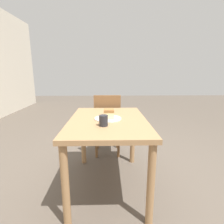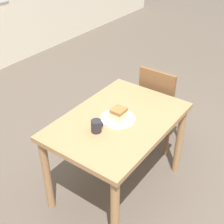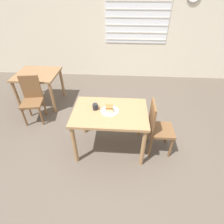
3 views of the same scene
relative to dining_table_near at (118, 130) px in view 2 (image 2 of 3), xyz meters
name	(u,v)px [view 2 (image 2 of 3)]	position (x,y,z in m)	size (l,w,h in m)	color
ground_plane	(144,191)	(0.10, -0.22, -0.62)	(14.00, 14.00, 0.00)	brown
dining_table_near	(118,130)	(0.00, 0.00, 0.00)	(1.08, 0.74, 0.73)	#9E754C
chair_near_window	(160,106)	(0.72, 0.01, -0.15)	(0.37, 0.37, 0.88)	brown
plate	(118,118)	(0.00, 0.00, 0.11)	(0.26, 0.26, 0.01)	white
cake_slice	(119,114)	(-0.01, -0.01, 0.16)	(0.10, 0.10, 0.09)	beige
coffee_mug	(97,126)	(-0.21, 0.04, 0.15)	(0.08, 0.08, 0.09)	#232328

